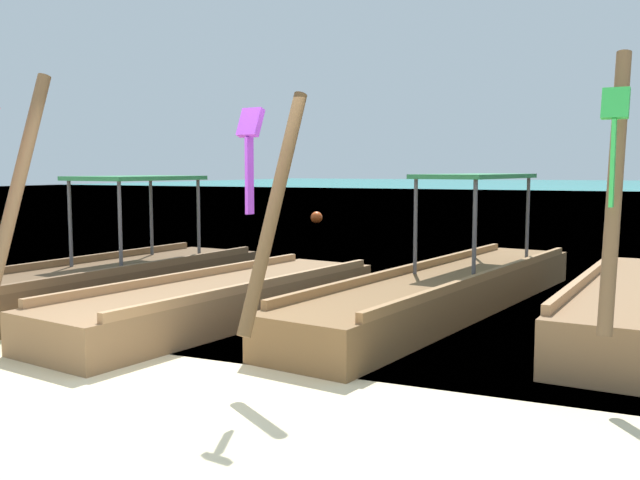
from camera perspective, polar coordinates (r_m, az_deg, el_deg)
name	(u,v)px	position (r m, az deg, el deg)	size (l,w,h in m)	color
ground	(155,400)	(6.04, -13.10, -12.41)	(120.00, 120.00, 0.00)	beige
sea_water	(599,191)	(65.86, 21.50, 3.71)	(120.00, 120.00, 0.00)	teal
longtail_boat_yellow_ribbon	(103,280)	(10.36, -16.97, -3.10)	(1.93, 5.96, 2.77)	brown
longtail_boat_red_ribbon	(220,301)	(8.84, -8.03, -4.84)	(2.14, 5.70, 2.74)	olive
longtail_boat_violet_ribbon	(449,287)	(9.51, 10.28, -3.76)	(2.30, 7.71, 2.55)	brown
longtail_boat_green_ribbon	(639,307)	(8.90, 24.22, -4.90)	(1.64, 5.53, 2.82)	olive
mooring_buoy_near	(317,218)	(24.28, -0.28, 1.82)	(0.41, 0.41, 0.41)	#EA5119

